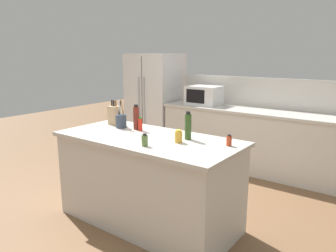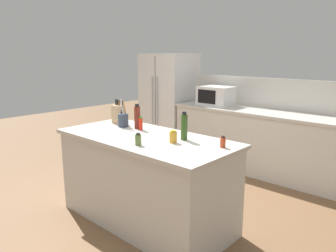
{
  "view_description": "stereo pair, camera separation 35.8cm",
  "coord_description": "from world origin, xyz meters",
  "px_view_note": "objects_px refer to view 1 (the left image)",
  "views": [
    {
      "loc": [
        2.09,
        -2.45,
        1.77
      ],
      "look_at": [
        0.0,
        0.35,
        0.99
      ],
      "focal_mm": 35.0,
      "sensor_mm": 36.0,
      "label": 1
    },
    {
      "loc": [
        2.36,
        -2.23,
        1.77
      ],
      "look_at": [
        0.0,
        0.35,
        0.99
      ],
      "focal_mm": 35.0,
      "sensor_mm": 36.0,
      "label": 2
    }
  ],
  "objects_px": {
    "microwave": "(204,95)",
    "vinegar_bottle": "(136,118)",
    "refrigerator": "(155,102)",
    "knife_block": "(114,115)",
    "honey_jar": "(179,137)",
    "spice_jar_paprika": "(229,141)",
    "utensil_crock": "(121,121)",
    "olive_oil_bottle": "(188,126)",
    "spice_jar_oregano": "(145,140)",
    "hot_sauce_bottle": "(140,124)"
  },
  "relations": [
    {
      "from": "utensil_crock",
      "to": "hot_sauce_bottle",
      "type": "bearing_deg",
      "value": 4.03
    },
    {
      "from": "microwave",
      "to": "vinegar_bottle",
      "type": "bearing_deg",
      "value": -80.92
    },
    {
      "from": "vinegar_bottle",
      "to": "hot_sauce_bottle",
      "type": "distance_m",
      "value": 0.1
    },
    {
      "from": "utensil_crock",
      "to": "honey_jar",
      "type": "distance_m",
      "value": 0.89
    },
    {
      "from": "honey_jar",
      "to": "knife_block",
      "type": "bearing_deg",
      "value": 168.99
    },
    {
      "from": "knife_block",
      "to": "vinegar_bottle",
      "type": "distance_m",
      "value": 0.39
    },
    {
      "from": "microwave",
      "to": "vinegar_bottle",
      "type": "xyz_separation_m",
      "value": [
        0.32,
        -2.01,
        -0.02
      ]
    },
    {
      "from": "refrigerator",
      "to": "knife_block",
      "type": "xyz_separation_m",
      "value": [
        1.02,
        -2.03,
        0.17
      ]
    },
    {
      "from": "spice_jar_paprika",
      "to": "utensil_crock",
      "type": "bearing_deg",
      "value": -177.68
    },
    {
      "from": "spice_jar_oregano",
      "to": "spice_jar_paprika",
      "type": "bearing_deg",
      "value": 37.17
    },
    {
      "from": "refrigerator",
      "to": "knife_block",
      "type": "height_order",
      "value": "refrigerator"
    },
    {
      "from": "knife_block",
      "to": "olive_oil_bottle",
      "type": "height_order",
      "value": "knife_block"
    },
    {
      "from": "microwave",
      "to": "olive_oil_bottle",
      "type": "relative_size",
      "value": 1.94
    },
    {
      "from": "knife_block",
      "to": "spice_jar_oregano",
      "type": "distance_m",
      "value": 1.02
    },
    {
      "from": "knife_block",
      "to": "honey_jar",
      "type": "bearing_deg",
      "value": -10.52
    },
    {
      "from": "honey_jar",
      "to": "refrigerator",
      "type": "bearing_deg",
      "value": 133.08
    },
    {
      "from": "vinegar_bottle",
      "to": "spice_jar_oregano",
      "type": "xyz_separation_m",
      "value": [
        0.51,
        -0.46,
        -0.08
      ]
    },
    {
      "from": "microwave",
      "to": "utensil_crock",
      "type": "xyz_separation_m",
      "value": [
        0.13,
        -2.06,
        -0.07
      ]
    },
    {
      "from": "microwave",
      "to": "olive_oil_bottle",
      "type": "height_order",
      "value": "microwave"
    },
    {
      "from": "olive_oil_bottle",
      "to": "hot_sauce_bottle",
      "type": "bearing_deg",
      "value": -179.42
    },
    {
      "from": "microwave",
      "to": "knife_block",
      "type": "bearing_deg",
      "value": -91.79
    },
    {
      "from": "utensil_crock",
      "to": "hot_sauce_bottle",
      "type": "distance_m",
      "value": 0.27
    },
    {
      "from": "hot_sauce_bottle",
      "to": "honey_jar",
      "type": "height_order",
      "value": "hot_sauce_bottle"
    },
    {
      "from": "utensil_crock",
      "to": "spice_jar_paprika",
      "type": "height_order",
      "value": "utensil_crock"
    },
    {
      "from": "honey_jar",
      "to": "hot_sauce_bottle",
      "type": "bearing_deg",
      "value": 166.36
    },
    {
      "from": "knife_block",
      "to": "hot_sauce_bottle",
      "type": "xyz_separation_m",
      "value": [
        0.46,
        -0.06,
        -0.04
      ]
    },
    {
      "from": "spice_jar_oregano",
      "to": "vinegar_bottle",
      "type": "bearing_deg",
      "value": 138.35
    },
    {
      "from": "utensil_crock",
      "to": "olive_oil_bottle",
      "type": "bearing_deg",
      "value": 1.64
    },
    {
      "from": "olive_oil_bottle",
      "to": "utensil_crock",
      "type": "bearing_deg",
      "value": -178.36
    },
    {
      "from": "vinegar_bottle",
      "to": "hot_sauce_bottle",
      "type": "height_order",
      "value": "vinegar_bottle"
    },
    {
      "from": "microwave",
      "to": "knife_block",
      "type": "relative_size",
      "value": 1.87
    },
    {
      "from": "utensil_crock",
      "to": "hot_sauce_bottle",
      "type": "xyz_separation_m",
      "value": [
        0.27,
        0.02,
        -0.01
      ]
    },
    {
      "from": "refrigerator",
      "to": "hot_sauce_bottle",
      "type": "distance_m",
      "value": 2.56
    },
    {
      "from": "olive_oil_bottle",
      "to": "refrigerator",
      "type": "bearing_deg",
      "value": 135.2
    },
    {
      "from": "vinegar_bottle",
      "to": "olive_oil_bottle",
      "type": "xyz_separation_m",
      "value": [
        0.7,
        -0.02,
        -0.0
      ]
    },
    {
      "from": "olive_oil_bottle",
      "to": "honey_jar",
      "type": "distance_m",
      "value": 0.17
    },
    {
      "from": "spice_jar_paprika",
      "to": "spice_jar_oregano",
      "type": "xyz_separation_m",
      "value": [
        -0.61,
        -0.47,
        0.0
      ]
    },
    {
      "from": "utensil_crock",
      "to": "spice_jar_oregano",
      "type": "bearing_deg",
      "value": -30.31
    },
    {
      "from": "hot_sauce_bottle",
      "to": "olive_oil_bottle",
      "type": "height_order",
      "value": "olive_oil_bottle"
    },
    {
      "from": "refrigerator",
      "to": "microwave",
      "type": "distance_m",
      "value": 1.1
    },
    {
      "from": "vinegar_bottle",
      "to": "hot_sauce_bottle",
      "type": "xyz_separation_m",
      "value": [
        0.08,
        -0.02,
        -0.06
      ]
    },
    {
      "from": "microwave",
      "to": "spice_jar_oregano",
      "type": "height_order",
      "value": "microwave"
    },
    {
      "from": "hot_sauce_bottle",
      "to": "spice_jar_oregano",
      "type": "relative_size",
      "value": 1.32
    },
    {
      "from": "microwave",
      "to": "vinegar_bottle",
      "type": "height_order",
      "value": "microwave"
    },
    {
      "from": "refrigerator",
      "to": "vinegar_bottle",
      "type": "distance_m",
      "value": 2.5
    },
    {
      "from": "knife_block",
      "to": "honey_jar",
      "type": "relative_size",
      "value": 2.36
    },
    {
      "from": "spice_jar_paprika",
      "to": "olive_oil_bottle",
      "type": "xyz_separation_m",
      "value": [
        -0.43,
        -0.03,
        0.08
      ]
    },
    {
      "from": "knife_block",
      "to": "vinegar_bottle",
      "type": "xyz_separation_m",
      "value": [
        0.38,
        -0.04,
        0.02
      ]
    },
    {
      "from": "knife_block",
      "to": "spice_jar_paprika",
      "type": "relative_size",
      "value": 2.74
    },
    {
      "from": "utensil_crock",
      "to": "spice_jar_paprika",
      "type": "distance_m",
      "value": 1.32
    }
  ]
}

